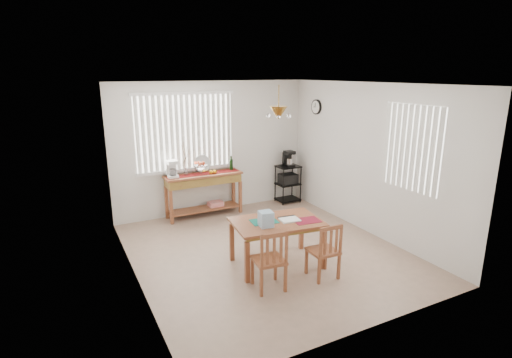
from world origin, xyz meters
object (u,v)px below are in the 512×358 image
chair_right (325,251)px  sideboard (204,184)px  cart_items (288,159)px  dining_table (277,226)px  wire_cart (288,180)px  chair_left (270,260)px

chair_right → sideboard: bearing=101.0°
sideboard → cart_items: size_ratio=4.53×
cart_items → dining_table: 3.00m
sideboard → chair_right: 3.17m
wire_cart → chair_right: same height
cart_items → dining_table: cart_items is taller
chair_left → wire_cart: bearing=54.9°
dining_table → chair_left: (-0.43, -0.58, -0.19)m
wire_cart → dining_table: wire_cart is taller
wire_cart → dining_table: size_ratio=0.60×
wire_cart → chair_left: size_ratio=0.96×
dining_table → chair_right: 0.78m
sideboard → cart_items: (1.91, -0.01, 0.32)m
wire_cart → dining_table: (-1.69, -2.44, 0.12)m
cart_items → wire_cart: bearing=-90.0°
wire_cart → cart_items: (0.00, 0.01, 0.48)m
cart_items → chair_left: (-2.12, -3.03, -0.55)m
sideboard → chair_right: (0.60, -3.11, -0.24)m
dining_table → chair_right: chair_right is taller
dining_table → chair_left: chair_left is taller
sideboard → wire_cart: size_ratio=1.87×
dining_table → chair_left: 0.75m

